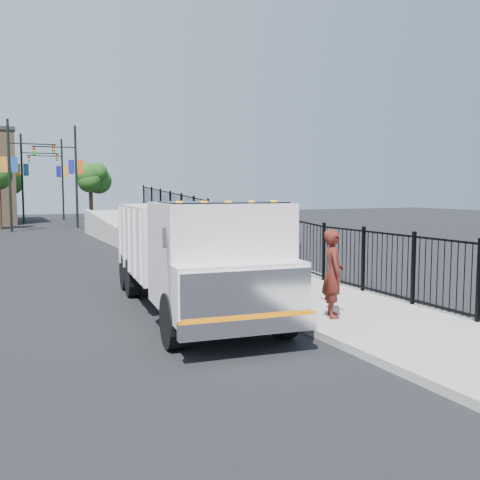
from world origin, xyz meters
name	(u,v)px	position (x,y,z in m)	size (l,w,h in m)	color
ground	(291,324)	(0.00, 0.00, 0.00)	(120.00, 120.00, 0.00)	black
sidewalk	(421,333)	(1.93, -2.00, 0.06)	(3.55, 12.00, 0.12)	#9E998E
curb	(344,343)	(0.00, -2.00, 0.08)	(0.30, 12.00, 0.16)	#ADAAA3
ramp	(168,249)	(2.12, 16.00, 0.00)	(3.95, 24.00, 1.70)	#9E998E
iron_fence	(224,236)	(3.55, 12.00, 0.90)	(0.10, 28.00, 1.80)	black
truck	(193,249)	(-1.59, 1.99, 1.57)	(3.37, 8.37, 2.80)	black
worker	(333,273)	(0.94, -0.25, 1.12)	(0.73, 0.48, 2.00)	#541B14
debris	(327,297)	(2.00, 1.54, 0.16)	(0.34, 0.34, 0.08)	silver
light_pole_0	(14,171)	(-4.42, 31.37, 4.36)	(3.77, 0.22, 8.00)	black
light_pole_1	(72,172)	(-0.14, 33.53, 4.36)	(3.77, 0.22, 8.00)	black
light_pole_2	(26,175)	(-3.06, 41.67, 4.36)	(3.78, 0.22, 8.00)	black
light_pole_3	(59,176)	(0.24, 45.52, 4.36)	(3.78, 0.22, 8.00)	black
tree_1	(90,180)	(2.30, 39.85, 3.91)	(2.18, 2.18, 5.09)	#382314
tree_2	(7,180)	(-4.45, 47.80, 3.94)	(2.58, 2.58, 5.29)	#382314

